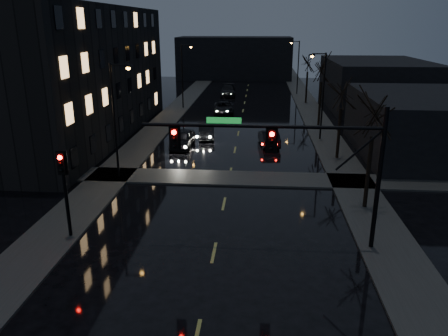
% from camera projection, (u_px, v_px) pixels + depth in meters
% --- Properties ---
extents(sidewalk_left, '(3.00, 140.00, 0.12)m').
position_uv_depth(sidewalk_left, '(161.00, 125.00, 47.11)').
color(sidewalk_left, '#2D2D2B').
rests_on(sidewalk_left, ground).
extents(sidewalk_right, '(3.00, 140.00, 0.12)m').
position_uv_depth(sidewalk_right, '(320.00, 128.00, 45.82)').
color(sidewalk_right, '#2D2D2B').
rests_on(sidewalk_right, ground).
extents(sidewalk_cross, '(40.00, 3.00, 0.12)m').
position_uv_depth(sidewalk_cross, '(229.00, 178.00, 30.85)').
color(sidewalk_cross, '#2D2D2B').
rests_on(sidewalk_cross, ground).
extents(apartment_block, '(12.00, 30.00, 12.00)m').
position_uv_depth(apartment_block, '(63.00, 73.00, 41.12)').
color(apartment_block, black).
rests_on(apartment_block, ground).
extents(commercial_right_near, '(10.00, 14.00, 5.00)m').
position_uv_depth(commercial_right_near, '(422.00, 125.00, 36.01)').
color(commercial_right_near, black).
rests_on(commercial_right_near, ground).
extents(commercial_right_far, '(12.00, 18.00, 6.00)m').
position_uv_depth(commercial_right_far, '(375.00, 84.00, 56.55)').
color(commercial_right_far, black).
rests_on(commercial_right_far, ground).
extents(far_block, '(22.00, 10.00, 8.00)m').
position_uv_depth(far_block, '(235.00, 58.00, 86.14)').
color(far_block, black).
rests_on(far_block, ground).
extents(signal_mast, '(11.11, 0.41, 7.00)m').
position_uv_depth(signal_mast, '(298.00, 151.00, 20.06)').
color(signal_mast, black).
rests_on(signal_mast, ground).
extents(signal_pole_left, '(0.35, 0.41, 4.53)m').
position_uv_depth(signal_pole_left, '(64.00, 182.00, 21.50)').
color(signal_pole_left, black).
rests_on(signal_pole_left, ground).
extents(tree_near, '(3.52, 3.52, 8.08)m').
position_uv_depth(tree_near, '(376.00, 104.00, 24.02)').
color(tree_near, black).
rests_on(tree_near, ground).
extents(tree_mid_a, '(3.30, 3.30, 7.58)m').
position_uv_depth(tree_mid_a, '(343.00, 87.00, 33.61)').
color(tree_mid_a, black).
rests_on(tree_mid_a, ground).
extents(tree_mid_b, '(3.74, 3.74, 8.59)m').
position_uv_depth(tree_mid_b, '(323.00, 63.00, 44.71)').
color(tree_mid_b, black).
rests_on(tree_mid_b, ground).
extents(tree_far, '(3.43, 3.43, 7.88)m').
position_uv_depth(tree_far, '(308.00, 58.00, 58.13)').
color(tree_far, black).
rests_on(tree_far, ground).
extents(streetlight_l_near, '(1.53, 0.28, 8.00)m').
position_uv_depth(streetlight_l_near, '(117.00, 112.00, 29.47)').
color(streetlight_l_near, black).
rests_on(streetlight_l_near, ground).
extents(streetlight_l_far, '(1.53, 0.28, 8.00)m').
position_uv_depth(streetlight_l_far, '(184.00, 71.00, 55.02)').
color(streetlight_l_far, black).
rests_on(streetlight_l_far, ground).
extents(streetlight_r_mid, '(1.53, 0.28, 8.00)m').
position_uv_depth(streetlight_r_mid, '(321.00, 89.00, 39.68)').
color(streetlight_r_mid, black).
rests_on(streetlight_r_mid, ground).
extents(streetlight_r_far, '(1.53, 0.28, 8.00)m').
position_uv_depth(streetlight_r_far, '(297.00, 63.00, 66.17)').
color(streetlight_r_far, black).
rests_on(streetlight_r_far, ground).
extents(oncoming_car_a, '(1.92, 4.56, 1.54)m').
position_uv_depth(oncoming_car_a, '(183.00, 139.00, 38.53)').
color(oncoming_car_a, black).
rests_on(oncoming_car_a, ground).
extents(oncoming_car_b, '(1.97, 4.29, 1.36)m').
position_uv_depth(oncoming_car_b, '(206.00, 131.00, 41.78)').
color(oncoming_car_b, black).
rests_on(oncoming_car_b, ground).
extents(oncoming_car_c, '(2.78, 5.23, 1.40)m').
position_uv_depth(oncoming_car_c, '(224.00, 108.00, 53.27)').
color(oncoming_car_c, black).
rests_on(oncoming_car_c, ground).
extents(oncoming_car_d, '(2.52, 5.68, 1.62)m').
position_uv_depth(oncoming_car_d, '(228.00, 90.00, 66.33)').
color(oncoming_car_d, black).
rests_on(oncoming_car_d, ground).
extents(lead_car, '(2.04, 4.41, 1.40)m').
position_uv_depth(lead_car, '(269.00, 138.00, 39.11)').
color(lead_car, black).
rests_on(lead_car, ground).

